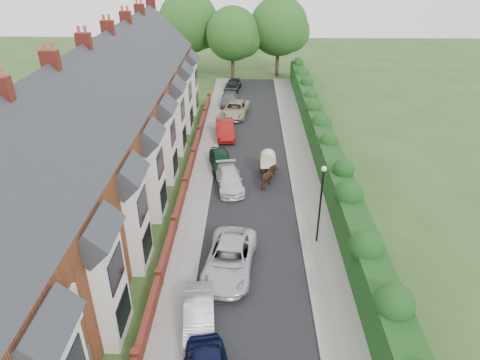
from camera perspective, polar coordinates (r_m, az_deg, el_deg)
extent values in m
plane|color=#2D4C1E|center=(23.15, 2.88, -14.15)|extent=(140.00, 140.00, 0.00)
cube|color=black|center=(32.08, 1.57, -0.64)|extent=(6.00, 58.00, 0.02)
cube|color=gray|center=(32.35, 8.85, -0.64)|extent=(2.20, 58.00, 0.12)
cube|color=gray|center=(32.26, -5.28, -0.49)|extent=(1.70, 58.00, 0.12)
cube|color=gray|center=(32.22, 7.00, -0.61)|extent=(0.18, 58.00, 0.13)
cube|color=gray|center=(32.18, -3.87, -0.50)|extent=(0.18, 58.00, 0.13)
cube|color=#103412|center=(32.09, 12.20, 1.18)|extent=(1.50, 58.00, 2.50)
cube|color=brown|center=(31.43, -17.90, 3.86)|extent=(8.00, 40.00, 6.50)
cube|color=#2A2C32|center=(30.29, -18.82, 9.44)|extent=(8.00, 40.20, 8.00)
cube|color=#2A2C32|center=(14.76, -24.64, -18.01)|extent=(1.70, 2.60, 1.70)
cube|color=white|center=(16.88, -21.54, -16.00)|extent=(0.12, 1.20, 1.60)
cube|color=white|center=(19.99, -16.74, -13.88)|extent=(0.70, 2.40, 5.20)
cube|color=black|center=(20.70, -15.25, -16.42)|extent=(0.06, 1.80, 1.60)
cube|color=black|center=(19.11, -16.17, -11.30)|extent=(0.06, 1.80, 1.60)
cube|color=#2A2C32|center=(18.21, -18.51, -6.82)|extent=(1.70, 2.60, 1.70)
cube|color=#3F2D2D|center=(22.56, -15.45, -13.17)|extent=(0.08, 0.90, 2.10)
cube|color=white|center=(20.46, -16.70, -6.32)|extent=(0.12, 1.20, 1.60)
cube|color=white|center=(23.73, -13.41, -5.79)|extent=(0.70, 2.40, 5.20)
cube|color=black|center=(24.33, -12.24, -8.15)|extent=(0.06, 1.80, 1.60)
cube|color=black|center=(23.00, -12.85, -3.35)|extent=(0.06, 1.80, 1.60)
cube|color=#2A2C32|center=(22.25, -14.65, 0.62)|extent=(1.70, 2.60, 1.70)
cube|color=#3F2D2D|center=(26.34, -12.65, -5.97)|extent=(0.08, 0.90, 2.10)
cube|color=white|center=(24.54, -13.50, 0.35)|extent=(0.12, 1.20, 1.60)
cube|color=white|center=(27.87, -11.09, 0.02)|extent=(0.70, 2.40, 5.20)
cube|color=black|center=(28.38, -10.14, -2.11)|extent=(0.06, 1.80, 1.60)
cube|color=black|center=(27.25, -10.57, 2.22)|extent=(0.06, 1.80, 1.60)
cube|color=#2A2C32|center=(26.62, -12.01, 5.69)|extent=(1.70, 2.60, 1.70)
cube|color=#3F2D2D|center=(30.47, -10.64, -0.64)|extent=(0.08, 0.90, 2.10)
cube|color=white|center=(28.91, -11.25, 5.06)|extent=(0.12, 1.20, 1.60)
cube|color=white|center=(32.26, -9.39, 4.29)|extent=(0.70, 2.40, 5.20)
cube|color=black|center=(32.70, -8.59, 2.37)|extent=(0.06, 1.80, 1.60)
cube|color=black|center=(31.72, -8.90, 6.26)|extent=(0.06, 1.80, 1.60)
cube|color=#2A2C32|center=(31.19, -10.10, 9.31)|extent=(1.70, 2.60, 1.70)
cube|color=#3F2D2D|center=(34.83, -9.12, 3.40)|extent=(0.08, 0.90, 2.10)
cube|color=white|center=(33.46, -9.57, 8.51)|extent=(0.12, 1.20, 1.60)
cube|color=white|center=(36.80, -8.09, 7.52)|extent=(0.70, 2.40, 5.20)
cube|color=black|center=(37.19, -7.40, 5.80)|extent=(0.06, 1.80, 1.60)
cube|color=black|center=(36.33, -7.64, 9.28)|extent=(0.06, 1.80, 1.60)
cube|color=#2A2C32|center=(35.86, -8.67, 11.98)|extent=(1.70, 2.60, 1.70)
cube|color=#3F2D2D|center=(39.34, -7.94, 6.52)|extent=(0.08, 0.90, 2.10)
cube|color=white|center=(38.12, -8.29, 11.13)|extent=(0.12, 1.20, 1.60)
cube|color=white|center=(41.45, -7.07, 10.03)|extent=(0.70, 2.40, 5.20)
cube|color=black|center=(41.79, -6.46, 8.47)|extent=(0.06, 1.80, 1.60)
cube|color=black|center=(41.03, -6.65, 11.62)|extent=(0.06, 1.80, 1.60)
cube|color=#2A2C32|center=(40.62, -7.54, 14.03)|extent=(1.70, 2.60, 1.70)
cube|color=#3F2D2D|center=(43.96, -6.99, 8.99)|extent=(0.08, 0.90, 2.10)
cube|color=white|center=(42.86, -7.26, 13.16)|extent=(0.12, 1.20, 1.60)
cube|color=white|center=(46.17, -6.24, 12.02)|extent=(0.70, 2.40, 5.20)
cube|color=black|center=(46.48, -5.70, 10.61)|extent=(0.06, 1.80, 1.60)
cube|color=black|center=(45.79, -5.85, 13.47)|extent=(0.06, 1.80, 1.60)
cube|color=#2A2C32|center=(45.42, -6.64, 15.64)|extent=(1.70, 2.60, 1.70)
cube|color=#3F2D2D|center=(48.65, -6.22, 10.98)|extent=(0.08, 0.90, 2.10)
cube|color=white|center=(47.65, -6.43, 14.79)|extent=(0.12, 1.20, 1.60)
cube|color=maroon|center=(20.55, -29.16, 9.79)|extent=(0.90, 0.50, 1.60)
cylinder|color=#9C432E|center=(20.22, -29.30, 12.35)|extent=(0.20, 0.20, 0.50)
cube|color=maroon|center=(24.84, -23.84, 13.73)|extent=(0.90, 0.50, 1.60)
cylinder|color=#9C432E|center=(24.74, -24.72, 15.79)|extent=(0.20, 0.20, 0.50)
cylinder|color=#9C432E|center=(24.57, -23.85, 15.89)|extent=(0.20, 0.20, 0.50)
cube|color=maroon|center=(29.36, -20.02, 16.42)|extent=(0.90, 0.50, 1.60)
cylinder|color=#9C432E|center=(29.27, -20.73, 18.19)|extent=(0.20, 0.20, 0.50)
cylinder|color=#9C432E|center=(29.13, -19.96, 18.27)|extent=(0.20, 0.20, 0.50)
cube|color=maroon|center=(34.01, -17.17, 18.34)|extent=(0.90, 0.50, 1.60)
cylinder|color=#9C432E|center=(33.93, -17.75, 19.88)|extent=(0.20, 0.20, 0.50)
cylinder|color=#9C432E|center=(33.81, -17.07, 19.94)|extent=(0.20, 0.20, 0.50)
cube|color=maroon|center=(38.74, -14.96, 19.77)|extent=(0.90, 0.50, 1.60)
cylinder|color=#9C432E|center=(38.68, -15.46, 21.12)|extent=(0.20, 0.20, 0.50)
cylinder|color=#9C432E|center=(38.57, -14.85, 21.18)|extent=(0.20, 0.20, 0.50)
cube|color=maroon|center=(43.54, -13.21, 20.86)|extent=(0.90, 0.50, 1.60)
cylinder|color=#9C432E|center=(43.48, -13.64, 22.07)|extent=(0.20, 0.20, 0.50)
cylinder|color=#9C432E|center=(43.38, -13.09, 22.12)|extent=(0.20, 0.20, 0.50)
cube|color=maroon|center=(48.38, -11.80, 21.72)|extent=(0.90, 0.50, 1.60)
cube|color=maroon|center=(21.54, -12.00, -17.30)|extent=(0.30, 4.70, 0.90)
cube|color=maroon|center=(25.17, -9.64, -9.15)|extent=(0.30, 4.70, 0.90)
cube|color=maroon|center=(29.21, -7.98, -3.14)|extent=(0.30, 4.70, 0.90)
cube|color=maroon|center=(33.51, -6.75, 1.37)|extent=(0.30, 4.70, 0.90)
cube|color=maroon|center=(37.98, -5.80, 4.84)|extent=(0.30, 4.70, 0.90)
cube|color=maroon|center=(42.57, -5.04, 7.56)|extent=(0.30, 4.70, 0.90)
cube|color=maroon|center=(47.24, -4.43, 9.76)|extent=(0.30, 4.70, 0.90)
cube|color=maroon|center=(19.87, -13.63, -22.23)|extent=(0.35, 0.35, 1.10)
cube|color=maroon|center=(23.23, -10.73, -12.73)|extent=(0.35, 0.35, 1.10)
cube|color=maroon|center=(27.10, -8.76, -5.75)|extent=(0.35, 0.35, 1.10)
cube|color=maroon|center=(31.29, -7.33, -0.57)|extent=(0.35, 0.35, 1.10)
cube|color=maroon|center=(35.69, -6.25, 3.35)|extent=(0.35, 0.35, 1.10)
cube|color=maroon|center=(40.23, -5.41, 6.41)|extent=(0.35, 0.35, 1.10)
cube|color=maroon|center=(44.86, -4.73, 8.84)|extent=(0.35, 0.35, 1.10)
cube|color=maroon|center=(49.57, -4.17, 10.81)|extent=(0.35, 0.35, 1.10)
cylinder|color=black|center=(25.19, 10.59, -3.80)|extent=(0.12, 0.12, 4.80)
cylinder|color=black|center=(23.98, 11.11, 1.15)|extent=(0.20, 0.20, 0.10)
sphere|color=silver|center=(23.91, 11.14, 1.46)|extent=(0.32, 0.32, 0.32)
cylinder|color=#332316|center=(58.55, -0.98, 15.53)|extent=(0.50, 0.50, 4.75)
sphere|color=#1D4E1A|center=(57.85, -1.01, 18.92)|extent=(6.80, 6.80, 6.80)
sphere|color=#1D4E1A|center=(58.23, 0.42, 18.32)|extent=(4.76, 4.76, 4.76)
cylinder|color=#332316|center=(60.52, 5.01, 16.10)|extent=(0.50, 0.50, 5.25)
sphere|color=#1D4E1A|center=(59.80, 5.18, 19.74)|extent=(7.60, 7.60, 7.60)
sphere|color=#1D4E1A|center=(60.32, 6.65, 19.04)|extent=(5.32, 5.32, 5.32)
cylinder|color=#332316|center=(61.91, -6.67, 16.43)|extent=(0.50, 0.50, 5.50)
sphere|color=#1D4E1A|center=(61.18, -6.89, 20.15)|extent=(8.00, 8.00, 8.00)
sphere|color=#1D4E1A|center=(61.40, -5.24, 19.53)|extent=(5.60, 5.60, 5.60)
imported|color=#ACACB1|center=(20.98, -5.47, -17.40)|extent=(1.79, 4.11, 1.31)
imported|color=silver|center=(23.72, -1.38, -10.45)|extent=(3.12, 5.73, 1.52)
imported|color=silver|center=(31.46, -1.42, 0.04)|extent=(2.56, 4.68, 1.29)
imported|color=black|center=(34.32, -2.60, 2.70)|extent=(2.36, 4.32, 1.39)
imported|color=maroon|center=(40.17, -2.03, 6.80)|extent=(2.13, 4.71, 1.50)
imported|color=tan|center=(45.39, -0.62, 9.41)|extent=(3.22, 5.56, 1.46)
imported|color=#595B61|center=(48.81, -1.44, 10.72)|extent=(1.87, 4.54, 1.31)
imported|color=black|center=(54.13, -0.94, 12.61)|extent=(2.29, 4.40, 1.43)
imported|color=#462B19|center=(31.49, 3.87, 0.30)|extent=(1.51, 2.04, 1.57)
cube|color=black|center=(33.26, 3.74, 1.90)|extent=(1.08, 1.79, 0.45)
cylinder|color=beige|center=(32.98, 3.78, 2.87)|extent=(1.17, 1.12, 1.17)
cube|color=beige|center=(33.16, 3.75, 2.25)|extent=(1.18, 1.84, 0.04)
cylinder|color=black|center=(33.88, 2.71, 1.78)|extent=(0.07, 0.81, 0.81)
cylinder|color=black|center=(33.93, 4.68, 1.76)|extent=(0.07, 0.81, 0.81)
cylinder|color=black|center=(32.35, 3.25, 1.19)|extent=(0.06, 1.61, 0.06)
cylinder|color=black|center=(32.38, 4.36, 1.18)|extent=(0.06, 1.61, 0.06)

